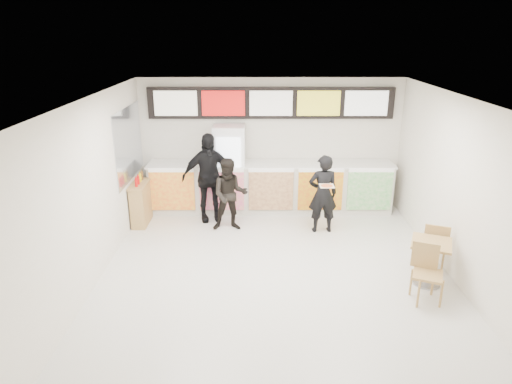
{
  "coord_description": "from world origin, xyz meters",
  "views": [
    {
      "loc": [
        -0.35,
        -6.84,
        3.99
      ],
      "look_at": [
        -0.34,
        1.2,
        1.12
      ],
      "focal_mm": 32.0,
      "sensor_mm": 36.0,
      "label": 1
    }
  ],
  "objects_px": {
    "customer_mid": "(208,177)",
    "service_counter": "(270,187)",
    "customer_left": "(230,195)",
    "drinks_fridge": "(230,169)",
    "customer_main": "(323,194)",
    "condiment_ledge": "(141,203)",
    "cafe_table": "(430,255)"
  },
  "relations": [
    {
      "from": "drinks_fridge",
      "to": "customer_mid",
      "type": "height_order",
      "value": "drinks_fridge"
    },
    {
      "from": "customer_left",
      "to": "customer_mid",
      "type": "xyz_separation_m",
      "value": [
        -0.49,
        0.53,
        0.2
      ]
    },
    {
      "from": "customer_left",
      "to": "customer_mid",
      "type": "distance_m",
      "value": 0.76
    },
    {
      "from": "drinks_fridge",
      "to": "condiment_ledge",
      "type": "relative_size",
      "value": 1.83
    },
    {
      "from": "customer_main",
      "to": "cafe_table",
      "type": "relative_size",
      "value": 1.03
    },
    {
      "from": "customer_left",
      "to": "cafe_table",
      "type": "height_order",
      "value": "customer_left"
    },
    {
      "from": "drinks_fridge",
      "to": "condiment_ledge",
      "type": "bearing_deg",
      "value": -157.71
    },
    {
      "from": "customer_mid",
      "to": "service_counter",
      "type": "bearing_deg",
      "value": 4.75
    },
    {
      "from": "drinks_fridge",
      "to": "customer_left",
      "type": "height_order",
      "value": "drinks_fridge"
    },
    {
      "from": "service_counter",
      "to": "drinks_fridge",
      "type": "distance_m",
      "value": 1.03
    },
    {
      "from": "service_counter",
      "to": "condiment_ledge",
      "type": "xyz_separation_m",
      "value": [
        -2.82,
        -0.76,
        -0.11
      ]
    },
    {
      "from": "service_counter",
      "to": "cafe_table",
      "type": "xyz_separation_m",
      "value": [
        2.5,
        -3.29,
        -0.04
      ]
    },
    {
      "from": "cafe_table",
      "to": "customer_main",
      "type": "bearing_deg",
      "value": 146.85
    },
    {
      "from": "customer_left",
      "to": "drinks_fridge",
      "type": "bearing_deg",
      "value": 89.09
    },
    {
      "from": "cafe_table",
      "to": "condiment_ledge",
      "type": "xyz_separation_m",
      "value": [
        -5.32,
        2.53,
        -0.06
      ]
    },
    {
      "from": "service_counter",
      "to": "condiment_ledge",
      "type": "bearing_deg",
      "value": -164.99
    },
    {
      "from": "customer_main",
      "to": "customer_mid",
      "type": "bearing_deg",
      "value": -19.0
    },
    {
      "from": "service_counter",
      "to": "condiment_ledge",
      "type": "height_order",
      "value": "service_counter"
    },
    {
      "from": "customer_left",
      "to": "cafe_table",
      "type": "xyz_separation_m",
      "value": [
        3.38,
        -2.21,
        -0.24
      ]
    },
    {
      "from": "customer_mid",
      "to": "drinks_fridge",
      "type": "bearing_deg",
      "value": 35.2
    },
    {
      "from": "drinks_fridge",
      "to": "condiment_ledge",
      "type": "xyz_separation_m",
      "value": [
        -1.88,
        -0.77,
        -0.53
      ]
    },
    {
      "from": "drinks_fridge",
      "to": "customer_mid",
      "type": "distance_m",
      "value": 0.71
    },
    {
      "from": "cafe_table",
      "to": "service_counter",
      "type": "bearing_deg",
      "value": 149.44
    },
    {
      "from": "cafe_table",
      "to": "customer_left",
      "type": "bearing_deg",
      "value": 168.95
    },
    {
      "from": "customer_main",
      "to": "condiment_ledge",
      "type": "relative_size",
      "value": 1.51
    },
    {
      "from": "customer_main",
      "to": "customer_left",
      "type": "relative_size",
      "value": 1.06
    },
    {
      "from": "drinks_fridge",
      "to": "customer_main",
      "type": "relative_size",
      "value": 1.22
    },
    {
      "from": "customer_mid",
      "to": "cafe_table",
      "type": "xyz_separation_m",
      "value": [
        3.87,
        -2.75,
        -0.45
      ]
    },
    {
      "from": "customer_left",
      "to": "cafe_table",
      "type": "bearing_deg",
      "value": -37.24
    },
    {
      "from": "drinks_fridge",
      "to": "customer_left",
      "type": "bearing_deg",
      "value": -86.9
    },
    {
      "from": "customer_left",
      "to": "customer_mid",
      "type": "height_order",
      "value": "customer_mid"
    },
    {
      "from": "customer_main",
      "to": "condiment_ledge",
      "type": "bearing_deg",
      "value": -10.53
    }
  ]
}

